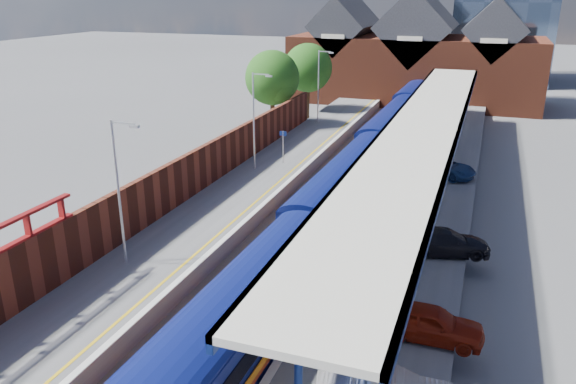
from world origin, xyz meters
The scene contains 21 objects.
ground centered at (0.00, 30.00, 0.00)m, with size 240.00×240.00×0.00m, color #5B5B5E.
ballast_bed centered at (0.00, 20.00, 0.03)m, with size 6.00×76.00×0.06m, color #473D33.
rails centered at (0.00, 20.00, 0.12)m, with size 4.51×76.00×0.14m.
left_platform centered at (-5.50, 20.00, 0.50)m, with size 5.00×76.00×1.00m, color #565659.
right_platform centered at (6.00, 20.00, 0.50)m, with size 6.00×76.00×1.00m, color #565659.
coping_left centered at (-3.15, 20.00, 1.02)m, with size 0.30×76.00×0.05m, color silver.
coping_right centered at (3.15, 20.00, 1.02)m, with size 0.30×76.00×0.05m, color silver.
yellow_line centered at (-3.75, 20.00, 1.01)m, with size 0.14×76.00×0.01m, color yellow.
train centered at (1.49, 25.69, 2.12)m, with size 3.18×65.96×3.45m.
canopy centered at (5.48, 21.95, 5.25)m, with size 4.50×52.00×4.48m.
lamp_post_b centered at (-6.36, 6.00, 4.99)m, with size 1.48×0.18×7.00m.
lamp_post_c centered at (-6.36, 22.00, 4.99)m, with size 1.48×0.18×7.00m.
lamp_post_d centered at (-6.36, 38.00, 4.99)m, with size 1.48×0.18×7.00m.
platform_sign centered at (-5.00, 24.00, 2.69)m, with size 0.55×0.08×2.50m.
brick_wall centered at (-8.10, 13.54, 2.45)m, with size 0.35×50.00×3.86m.
station_building centered at (0.00, 58.00, 5.45)m, with size 30.00×12.12×13.78m.
tree_near centered at (-10.35, 35.91, 5.35)m, with size 5.20×5.20×8.10m.
tree_far centered at (-9.35, 43.91, 5.35)m, with size 5.20×5.20×8.10m.
parked_car_red centered at (8.02, 4.48, 1.68)m, with size 1.60×3.98×1.36m, color maroon.
parked_car_dark centered at (7.90, 12.13, 1.64)m, with size 1.80×4.42×1.28m, color black.
parked_car_blue centered at (6.59, 24.94, 1.66)m, with size 2.20×4.77×1.33m, color navy.
Camera 1 is at (9.10, -14.31, 13.42)m, focal length 35.00 mm.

